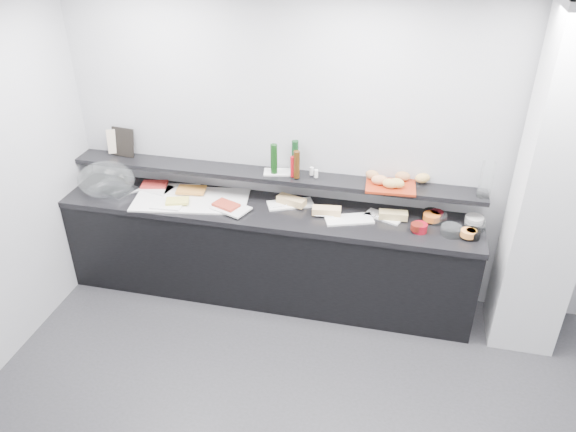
% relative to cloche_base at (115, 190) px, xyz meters
% --- Properties ---
extents(back_wall, '(5.00, 0.02, 2.70)m').
position_rel_cloche_base_xyz_m(back_wall, '(2.11, 0.31, 0.43)').
color(back_wall, '#A7A9AE').
rests_on(back_wall, ground).
extents(ceiling, '(5.00, 5.00, 0.00)m').
position_rel_cloche_base_xyz_m(ceiling, '(2.11, -1.69, 1.78)').
color(ceiling, white).
rests_on(ceiling, back_wall).
extents(column, '(0.50, 0.50, 2.70)m').
position_rel_cloche_base_xyz_m(column, '(3.61, -0.04, 0.43)').
color(column, silver).
rests_on(column, ground).
extents(buffet_cabinet, '(3.60, 0.60, 0.85)m').
position_rel_cloche_base_xyz_m(buffet_cabinet, '(1.41, 0.01, -0.50)').
color(buffet_cabinet, black).
rests_on(buffet_cabinet, ground).
extents(counter_top, '(3.62, 0.62, 0.05)m').
position_rel_cloche_base_xyz_m(counter_top, '(1.41, 0.01, -0.05)').
color(counter_top, black).
rests_on(counter_top, buffet_cabinet).
extents(wall_shelf, '(3.60, 0.25, 0.04)m').
position_rel_cloche_base_xyz_m(wall_shelf, '(1.41, 0.19, 0.21)').
color(wall_shelf, black).
rests_on(wall_shelf, back_wall).
extents(cloche_base, '(0.46, 0.38, 0.04)m').
position_rel_cloche_base_xyz_m(cloche_base, '(0.00, 0.00, 0.00)').
color(cloche_base, silver).
rests_on(cloche_base, counter_top).
extents(cloche_dome, '(0.59, 0.49, 0.34)m').
position_rel_cloche_base_xyz_m(cloche_dome, '(-0.05, -0.02, 0.11)').
color(cloche_dome, silver).
rests_on(cloche_dome, cloche_base).
extents(linen_runner, '(1.06, 0.62, 0.01)m').
position_rel_cloche_base_xyz_m(linen_runner, '(0.73, -0.00, -0.01)').
color(linen_runner, silver).
rests_on(linen_runner, counter_top).
extents(platter_meat_a, '(0.31, 0.24, 0.01)m').
position_rel_cloche_base_xyz_m(platter_meat_a, '(0.37, 0.10, 0.00)').
color(platter_meat_a, white).
rests_on(platter_meat_a, linen_runner).
extents(food_meat_a, '(0.25, 0.19, 0.02)m').
position_rel_cloche_base_xyz_m(food_meat_a, '(0.33, 0.14, 0.02)').
color(food_meat_a, maroon).
rests_on(food_meat_a, platter_meat_a).
extents(platter_salmon, '(0.33, 0.25, 0.01)m').
position_rel_cloche_base_xyz_m(platter_salmon, '(0.60, 0.14, 0.00)').
color(platter_salmon, white).
rests_on(platter_salmon, linen_runner).
extents(food_salmon, '(0.27, 0.19, 0.02)m').
position_rel_cloche_base_xyz_m(food_salmon, '(0.69, 0.12, 0.02)').
color(food_salmon, orange).
rests_on(food_salmon, platter_salmon).
extents(platter_cheese, '(0.27, 0.19, 0.01)m').
position_rel_cloche_base_xyz_m(platter_cheese, '(0.58, -0.16, 0.00)').
color(platter_cheese, white).
rests_on(platter_cheese, linen_runner).
extents(food_cheese, '(0.22, 0.18, 0.02)m').
position_rel_cloche_base_xyz_m(food_cheese, '(0.65, -0.10, 0.02)').
color(food_cheese, '#DDD456').
rests_on(food_cheese, platter_cheese).
extents(platter_meat_b, '(0.36, 0.30, 0.01)m').
position_rel_cloche_base_xyz_m(platter_meat_b, '(1.13, -0.09, 0.00)').
color(platter_meat_b, white).
rests_on(platter_meat_b, linen_runner).
extents(food_meat_b, '(0.25, 0.21, 0.02)m').
position_rel_cloche_base_xyz_m(food_meat_b, '(1.08, -0.08, 0.02)').
color(food_meat_b, maroon).
rests_on(food_meat_b, platter_meat_b).
extents(sandwich_plate_left, '(0.43, 0.31, 0.01)m').
position_rel_cloche_base_xyz_m(sandwich_plate_left, '(1.60, 0.12, -0.01)').
color(sandwich_plate_left, white).
rests_on(sandwich_plate_left, counter_top).
extents(sandwich_food_left, '(0.27, 0.17, 0.06)m').
position_rel_cloche_base_xyz_m(sandwich_food_left, '(1.61, 0.12, 0.02)').
color(sandwich_food_left, tan).
rests_on(sandwich_food_left, sandwich_plate_left).
extents(tongs_left, '(0.14, 0.09, 0.01)m').
position_rel_cloche_base_xyz_m(tongs_left, '(1.52, 0.04, -0.00)').
color(tongs_left, '#B7B9BE').
rests_on(tongs_left, sandwich_plate_left).
extents(sandwich_plate_mid, '(0.43, 0.29, 0.01)m').
position_rel_cloche_base_xyz_m(sandwich_plate_mid, '(2.13, -0.02, -0.01)').
color(sandwich_plate_mid, white).
rests_on(sandwich_plate_mid, counter_top).
extents(sandwich_food_mid, '(0.25, 0.12, 0.06)m').
position_rel_cloche_base_xyz_m(sandwich_food_mid, '(1.93, 0.01, 0.02)').
color(sandwich_food_mid, '#E3B577').
rests_on(sandwich_food_mid, sandwich_plate_mid).
extents(tongs_mid, '(0.16, 0.03, 0.01)m').
position_rel_cloche_base_xyz_m(tongs_mid, '(1.92, -0.04, -0.00)').
color(tongs_mid, '#A9ACB0').
rests_on(tongs_mid, sandwich_plate_mid).
extents(sandwich_plate_right, '(0.33, 0.23, 0.01)m').
position_rel_cloche_base_xyz_m(sandwich_plate_right, '(2.40, 0.08, -0.01)').
color(sandwich_plate_right, silver).
rests_on(sandwich_plate_right, counter_top).
extents(sandwich_food_right, '(0.24, 0.11, 0.06)m').
position_rel_cloche_base_xyz_m(sandwich_food_right, '(2.48, 0.07, 0.02)').
color(sandwich_food_right, tan).
rests_on(sandwich_food_right, sandwich_plate_right).
extents(tongs_right, '(0.16, 0.03, 0.01)m').
position_rel_cloche_base_xyz_m(tongs_right, '(2.31, 0.06, -0.00)').
color(tongs_right, '#B3B5BB').
rests_on(tongs_right, sandwich_plate_right).
extents(bowl_glass_fruit, '(0.22, 0.22, 0.07)m').
position_rel_cloche_base_xyz_m(bowl_glass_fruit, '(2.82, 0.12, 0.02)').
color(bowl_glass_fruit, silver).
rests_on(bowl_glass_fruit, counter_top).
extents(fill_glass_fruit, '(0.14, 0.14, 0.05)m').
position_rel_cloche_base_xyz_m(fill_glass_fruit, '(2.79, 0.10, 0.03)').
color(fill_glass_fruit, orange).
rests_on(fill_glass_fruit, bowl_glass_fruit).
extents(bowl_black_jam, '(0.15, 0.15, 0.07)m').
position_rel_cloche_base_xyz_m(bowl_black_jam, '(2.79, 0.16, 0.02)').
color(bowl_black_jam, black).
rests_on(bowl_black_jam, counter_top).
extents(fill_black_jam, '(0.11, 0.11, 0.05)m').
position_rel_cloche_base_xyz_m(fill_black_jam, '(2.83, 0.16, 0.03)').
color(fill_black_jam, '#550C11').
rests_on(fill_black_jam, bowl_black_jam).
extents(bowl_glass_cream, '(0.18, 0.18, 0.07)m').
position_rel_cloche_base_xyz_m(bowl_glass_cream, '(3.13, 0.08, 0.02)').
color(bowl_glass_cream, white).
rests_on(bowl_glass_cream, counter_top).
extents(fill_glass_cream, '(0.15, 0.15, 0.05)m').
position_rel_cloche_base_xyz_m(fill_glass_cream, '(3.13, 0.14, 0.03)').
color(fill_glass_cream, white).
rests_on(fill_glass_cream, bowl_glass_cream).
extents(bowl_red_jam, '(0.15, 0.15, 0.07)m').
position_rel_cloche_base_xyz_m(bowl_red_jam, '(2.70, -0.07, 0.02)').
color(bowl_red_jam, maroon).
rests_on(bowl_red_jam, counter_top).
extents(fill_red_jam, '(0.13, 0.13, 0.05)m').
position_rel_cloche_base_xyz_m(fill_red_jam, '(2.68, -0.08, 0.03)').
color(fill_red_jam, '#5A130C').
rests_on(fill_red_jam, bowl_red_jam).
extents(bowl_glass_salmon, '(0.21, 0.21, 0.07)m').
position_rel_cloche_base_xyz_m(bowl_glass_salmon, '(2.94, -0.06, 0.02)').
color(bowl_glass_salmon, white).
rests_on(bowl_glass_salmon, counter_top).
extents(fill_glass_salmon, '(0.15, 0.15, 0.05)m').
position_rel_cloche_base_xyz_m(fill_glass_salmon, '(3.07, -0.09, 0.03)').
color(fill_glass_salmon, '#F7913C').
rests_on(fill_glass_salmon, bowl_glass_salmon).
extents(bowl_black_fruit, '(0.13, 0.13, 0.07)m').
position_rel_cloche_base_xyz_m(bowl_black_fruit, '(3.10, -0.07, 0.02)').
color(bowl_black_fruit, black).
rests_on(bowl_black_fruit, counter_top).
extents(fill_black_fruit, '(0.08, 0.08, 0.05)m').
position_rel_cloche_base_xyz_m(fill_black_fruit, '(3.09, -0.08, 0.03)').
color(fill_black_fruit, orange).
rests_on(fill_black_fruit, bowl_black_fruit).
extents(framed_print, '(0.23, 0.10, 0.26)m').
position_rel_cloche_base_xyz_m(framed_print, '(0.01, 0.25, 0.36)').
color(framed_print, black).
rests_on(framed_print, wall_shelf).
extents(print_art, '(0.19, 0.12, 0.22)m').
position_rel_cloche_base_xyz_m(print_art, '(-0.04, 0.26, 0.36)').
color(print_art, '#C4A88D').
rests_on(print_art, framed_print).
extents(condiment_tray, '(0.25, 0.18, 0.01)m').
position_rel_cloche_base_xyz_m(condiment_tray, '(1.46, 0.21, 0.24)').
color(condiment_tray, white).
rests_on(condiment_tray, wall_shelf).
extents(bottle_green_a, '(0.08, 0.08, 0.26)m').
position_rel_cloche_base_xyz_m(bottle_green_a, '(1.44, 0.18, 0.37)').
color(bottle_green_a, '#0E330E').
rests_on(bottle_green_a, condiment_tray).
extents(bottle_brown, '(0.07, 0.07, 0.24)m').
position_rel_cloche_base_xyz_m(bottle_brown, '(1.65, 0.14, 0.36)').
color(bottle_brown, '#3D230B').
rests_on(bottle_brown, condiment_tray).
extents(bottle_green_b, '(0.06, 0.06, 0.28)m').
position_rel_cloche_base_xyz_m(bottle_green_b, '(1.61, 0.25, 0.38)').
color(bottle_green_b, black).
rests_on(bottle_green_b, condiment_tray).
extents(bottle_hot, '(0.05, 0.05, 0.18)m').
position_rel_cloche_base_xyz_m(bottle_hot, '(1.61, 0.15, 0.33)').
color(bottle_hot, '#AF0C15').
rests_on(bottle_hot, condiment_tray).
extents(shaker_salt, '(0.04, 0.04, 0.07)m').
position_rel_cloche_base_xyz_m(shaker_salt, '(1.76, 0.21, 0.28)').
color(shaker_salt, white).
rests_on(shaker_salt, condiment_tray).
extents(shaker_pepper, '(0.04, 0.04, 0.07)m').
position_rel_cloche_base_xyz_m(shaker_pepper, '(1.81, 0.18, 0.28)').
color(shaker_pepper, white).
rests_on(shaker_pepper, condiment_tray).
extents(bread_tray, '(0.42, 0.31, 0.02)m').
position_rel_cloche_base_xyz_m(bread_tray, '(2.43, 0.15, 0.24)').
color(bread_tray, maroon).
rests_on(bread_tray, wall_shelf).
extents(bread_roll_nw, '(0.13, 0.11, 0.08)m').
position_rel_cloche_base_xyz_m(bread_roll_nw, '(2.27, 0.23, 0.29)').
color(bread_roll_nw, '#AE7342').
rests_on(bread_roll_nw, bread_tray).
extents(bread_roll_n, '(0.13, 0.08, 0.08)m').
position_rel_cloche_base_xyz_m(bread_roll_n, '(2.52, 0.26, 0.29)').
color(bread_roll_n, '#AE7142').
rests_on(bread_roll_n, bread_tray).
extents(bread_roll_ne, '(0.15, 0.13, 0.08)m').
position_rel_cloche_base_xyz_m(bread_roll_ne, '(2.68, 0.26, 0.29)').
color(bread_roll_ne, tan).
rests_on(bread_roll_ne, bread_tray).
extents(bread_roll_sw, '(0.14, 0.11, 0.08)m').
position_rel_cloche_base_xyz_m(bread_roll_sw, '(2.48, 0.12, 0.29)').
color(bread_roll_sw, tan).
rests_on(bread_roll_sw, bread_tray).
extents(bread_roll_s, '(0.13, 0.09, 0.08)m').
position_rel_cloche_base_xyz_m(bread_roll_s, '(2.43, 0.10, 0.29)').
color(bread_roll_s, tan).
rests_on(bread_roll_s, bread_tray).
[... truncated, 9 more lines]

